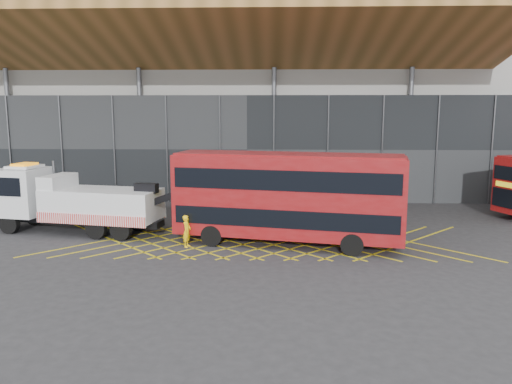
{
  "coord_description": "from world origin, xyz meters",
  "views": [
    {
      "loc": [
        3.91,
        -25.91,
        6.92
      ],
      "look_at": [
        3.0,
        1.5,
        2.4
      ],
      "focal_mm": 35.0,
      "sensor_mm": 36.0,
      "label": 1
    }
  ],
  "objects": [
    {
      "name": "worker",
      "position": [
        -0.44,
        -1.31,
        0.82
      ],
      "size": [
        0.5,
        0.66,
        1.65
      ],
      "primitive_type": "imported",
      "rotation": [
        0.0,
        0.0,
        1.39
      ],
      "color": "yellow",
      "rests_on": "ground_plane"
    },
    {
      "name": "bus_towed",
      "position": [
        4.68,
        -0.76,
        2.64
      ],
      "size": [
        11.96,
        5.09,
        4.75
      ],
      "rotation": [
        0.0,
        0.0,
        -0.21
      ],
      "color": "maroon",
      "rests_on": "ground_plane"
    },
    {
      "name": "ground_plane",
      "position": [
        0.0,
        0.0,
        0.0
      ],
      "size": [
        120.0,
        120.0,
        0.0
      ],
      "primitive_type": "plane",
      "color": "#29292C"
    },
    {
      "name": "road_markings",
      "position": [
        3.2,
        0.0,
        0.01
      ],
      "size": [
        23.16,
        7.16,
        0.01
      ],
      "color": "gold",
      "rests_on": "ground_plane"
    },
    {
      "name": "construction_building",
      "position": [
        1.92,
        18.4,
        8.98
      ],
      "size": [
        55.0,
        23.97,
        18.0
      ],
      "color": "gray",
      "rests_on": "ground_plane"
    },
    {
      "name": "recovery_truck",
      "position": [
        -7.5,
        1.59,
        1.83
      ],
      "size": [
        11.42,
        4.5,
        3.96
      ],
      "rotation": [
        0.0,
        0.0,
        -0.19
      ],
      "color": "black",
      "rests_on": "ground_plane"
    }
  ]
}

